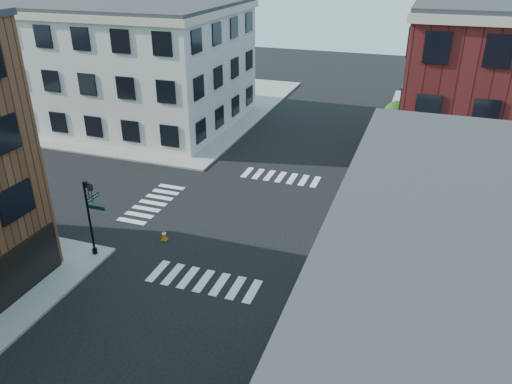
{
  "coord_description": "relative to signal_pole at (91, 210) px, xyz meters",
  "views": [
    {
      "loc": [
        9.6,
        -26.26,
        15.55
      ],
      "look_at": [
        0.77,
        -0.92,
        2.5
      ],
      "focal_mm": 35.0,
      "sensor_mm": 36.0,
      "label": 1
    }
  ],
  "objects": [
    {
      "name": "tree_far",
      "position": [
        14.28,
        22.65,
        0.02
      ],
      "size": [
        2.43,
        2.43,
        4.07
      ],
      "color": "black",
      "rests_on": "ground"
    },
    {
      "name": "sidewalk_nw",
      "position": [
        -14.28,
        27.68,
        -2.78
      ],
      "size": [
        30.0,
        30.0,
        0.15
      ],
      "primitive_type": "cube",
      "color": "gray",
      "rests_on": "ground"
    },
    {
      "name": "building_nw",
      "position": [
        -12.28,
        22.68,
        2.64
      ],
      "size": [
        22.0,
        16.0,
        11.0
      ],
      "primitive_type": "cube",
      "color": "beige",
      "rests_on": "ground"
    },
    {
      "name": "traffic_cone",
      "position": [
        2.79,
        2.68,
        -2.55
      ],
      "size": [
        0.38,
        0.38,
        0.64
      ],
      "rotation": [
        0.0,
        0.0,
        0.08
      ],
      "color": "#DE5F09",
      "rests_on": "ground"
    },
    {
      "name": "ground",
      "position": [
        6.72,
        6.68,
        -2.86
      ],
      "size": [
        120.0,
        120.0,
        0.0
      ],
      "primitive_type": "plane",
      "color": "black",
      "rests_on": "ground"
    },
    {
      "name": "box_truck",
      "position": [
        17.62,
        2.31,
        -0.79
      ],
      "size": [
        9.02,
        3.81,
        3.98
      ],
      "rotation": [
        0.0,
        0.0,
        0.14
      ],
      "color": "white",
      "rests_on": "ground"
    },
    {
      "name": "tree_near",
      "position": [
        14.28,
        16.65,
        0.3
      ],
      "size": [
        2.69,
        2.69,
        4.49
      ],
      "color": "black",
      "rests_on": "ground"
    },
    {
      "name": "signal_pole",
      "position": [
        0.0,
        0.0,
        0.0
      ],
      "size": [
        1.29,
        1.24,
        4.6
      ],
      "color": "black",
      "rests_on": "ground"
    }
  ]
}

